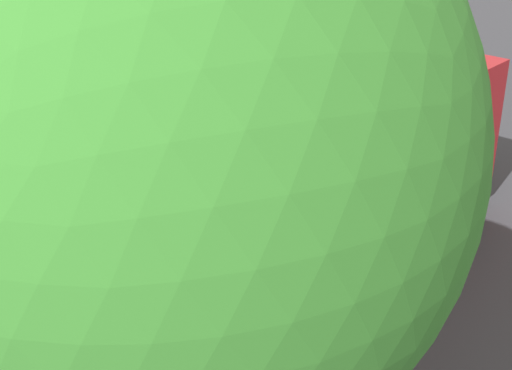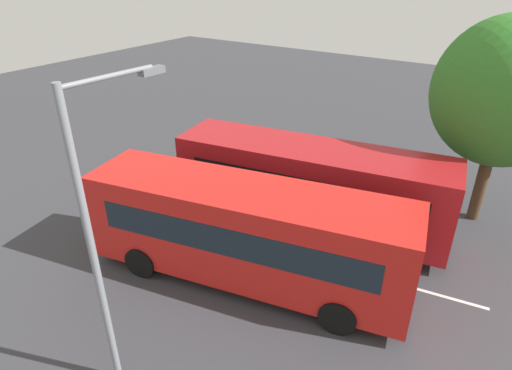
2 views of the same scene
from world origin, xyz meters
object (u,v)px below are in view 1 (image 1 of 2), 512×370
pedestrian (469,120)px  depot_tree (189,165)px  bus_far_left (309,183)px  bus_center_left (195,121)px

pedestrian → depot_tree: 13.68m
bus_far_left → pedestrian: size_ratio=6.35×
bus_center_left → depot_tree: depot_tree is taller
bus_far_left → depot_tree: depot_tree is taller
pedestrian → depot_tree: bearing=11.2°
bus_far_left → bus_center_left: (0.20, 3.81, 0.00)m
bus_far_left → pedestrian: bearing=3.5°
bus_far_left → depot_tree: 7.30m
bus_far_left → pedestrian: (6.68, 1.50, -0.83)m
bus_center_left → pedestrian: 6.93m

